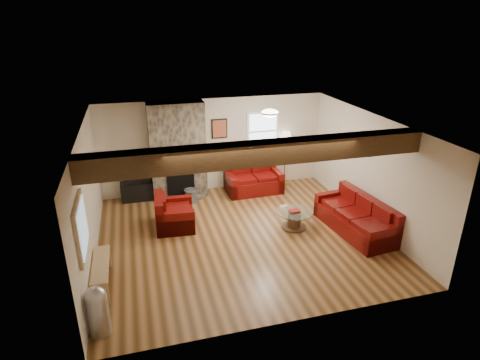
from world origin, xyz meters
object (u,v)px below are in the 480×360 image
object	(u,v)px
coffee_table	(294,219)
television	(138,174)
sofa_three	(355,215)
loveseat	(254,178)
floor_lamp	(286,140)
armchair_red	(175,211)
tv_cabinet	(140,191)

from	to	relation	value
coffee_table	television	bearing A→B (deg)	143.04
sofa_three	loveseat	distance (m)	3.07
coffee_table	floor_lamp	bearing A→B (deg)	73.75
loveseat	floor_lamp	world-z (taller)	floor_lamp
armchair_red	television	distance (m)	1.88
sofa_three	loveseat	size ratio (longest dim) A/B	1.38
sofa_three	armchair_red	distance (m)	4.01
tv_cabinet	television	distance (m)	0.46
sofa_three	television	bearing A→B (deg)	-129.92
floor_lamp	sofa_three	bearing A→B (deg)	-80.35
coffee_table	floor_lamp	size ratio (longest dim) A/B	0.55
tv_cabinet	floor_lamp	bearing A→B (deg)	0.12
armchair_red	floor_lamp	world-z (taller)	floor_lamp
sofa_three	loveseat	xyz separation A→B (m)	(-1.52, 2.67, -0.00)
coffee_table	tv_cabinet	xyz separation A→B (m)	(-3.29, 2.47, 0.03)
armchair_red	coffee_table	world-z (taller)	armchair_red
floor_lamp	coffee_table	bearing A→B (deg)	-106.25
television	floor_lamp	world-z (taller)	floor_lamp
coffee_table	floor_lamp	xyz separation A→B (m)	(0.72, 2.48, 1.10)
coffee_table	television	distance (m)	4.14
tv_cabinet	television	xyz separation A→B (m)	(0.00, 0.00, 0.46)
coffee_table	armchair_red	bearing A→B (deg)	163.71
loveseat	tv_cabinet	size ratio (longest dim) A/B	1.54
sofa_three	floor_lamp	xyz separation A→B (m)	(-0.51, 2.98, 0.92)
tv_cabinet	loveseat	bearing A→B (deg)	-5.71
armchair_red	tv_cabinet	world-z (taller)	armchair_red
armchair_red	television	size ratio (longest dim) A/B	1.23
loveseat	tv_cabinet	world-z (taller)	loveseat
loveseat	floor_lamp	bearing A→B (deg)	15.31
coffee_table	floor_lamp	distance (m)	2.81
armchair_red	tv_cabinet	bearing A→B (deg)	26.26
sofa_three	tv_cabinet	bearing A→B (deg)	-129.92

